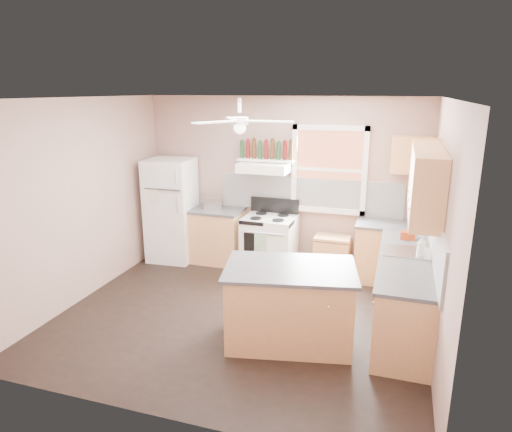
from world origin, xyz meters
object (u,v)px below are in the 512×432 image
(toaster, at_px, (213,203))
(island, at_px, (290,306))
(stove, at_px, (269,243))
(cart, at_px, (332,257))
(refrigerator, at_px, (172,210))

(toaster, height_order, island, toaster)
(stove, relative_size, island, 0.63)
(toaster, relative_size, stove, 0.33)
(island, bearing_deg, cart, 74.20)
(toaster, distance_m, stove, 1.15)
(refrigerator, xyz_separation_m, cart, (2.67, 0.16, -0.58))
(toaster, height_order, cart, toaster)
(toaster, distance_m, island, 2.85)
(refrigerator, distance_m, cart, 2.74)
(refrigerator, height_order, cart, refrigerator)
(refrigerator, xyz_separation_m, island, (2.51, -1.99, -0.42))
(island, bearing_deg, toaster, 119.13)
(toaster, relative_size, cart, 0.52)
(refrigerator, distance_m, island, 3.23)
(cart, bearing_deg, refrigerator, -175.94)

